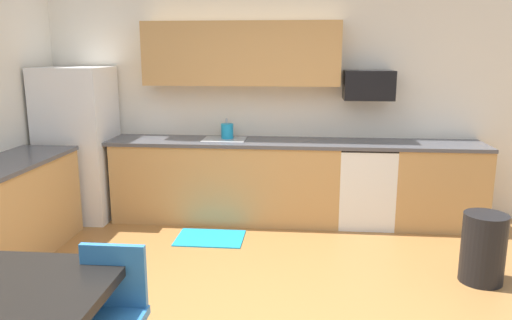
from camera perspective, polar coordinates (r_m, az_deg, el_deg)
name	(u,v)px	position (r m, az deg, el deg)	size (l,w,h in m)	color
wall_back	(269,101)	(5.87, 1.52, 6.79)	(5.80, 0.10, 2.70)	silver
cabinet_run_back	(226,182)	(5.74, -3.45, -2.50)	(2.56, 0.60, 0.90)	tan
cabinet_run_back_right	(437,187)	(5.87, 20.14, -2.91)	(0.99, 0.60, 0.90)	tan
countertop_back	(267,142)	(5.59, 1.25, 2.04)	(4.80, 0.64, 0.04)	#4C4C51
upper_cabinets_back	(241,54)	(5.65, -1.70, 12.15)	(2.20, 0.34, 0.70)	tan
refrigerator	(78,144)	(6.07, -19.79, 1.73)	(0.76, 0.70, 1.75)	white
oven_range	(365,185)	(5.72, 12.43, -2.78)	(0.60, 0.60, 0.91)	white
microwave	(368,85)	(5.64, 12.83, 8.41)	(0.54, 0.36, 0.32)	black
sink_basin	(224,145)	(5.65, -3.66, 1.72)	(0.48, 0.40, 0.14)	#A5A8AD
sink_faucet	(227,129)	(5.80, -3.41, 3.61)	(0.02, 0.02, 0.24)	#B2B5BA
chair_near_table	(108,310)	(3.01, -16.66, -16.23)	(0.40, 0.40, 0.85)	#2D72B7
trash_bin	(483,248)	(4.65, 24.71, -9.21)	(0.36, 0.36, 0.60)	black
floor_mat	(210,238)	(5.28, -5.32, -8.94)	(0.70, 0.50, 0.01)	#198CBF
kettle	(227,132)	(5.67, -3.33, 3.20)	(0.14, 0.14, 0.20)	#198CBF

